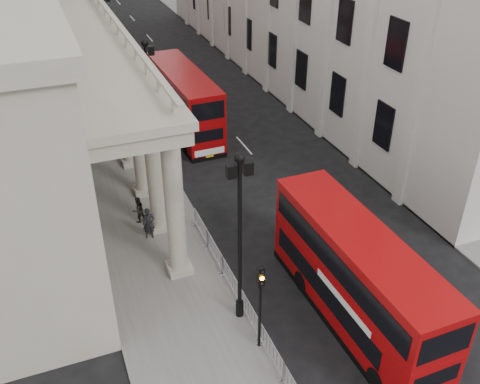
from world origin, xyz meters
The scene contains 14 objects.
ground centered at (0.00, 0.00, 0.00)m, with size 260.00×260.00×0.00m, color black.
sidewalk_west centered at (-3.00, 30.00, 0.06)m, with size 6.00×140.00×0.12m, color slate.
sidewalk_east centered at (13.50, 30.00, 0.06)m, with size 3.00×140.00×0.12m, color slate.
kerb centered at (-0.05, 30.00, 0.07)m, with size 0.20×140.00×0.14m, color slate.
lamp_post_south centered at (-0.60, 4.00, 4.91)m, with size 1.05×0.44×8.32m.
lamp_post_mid centered at (-0.60, 20.00, 4.91)m, with size 1.05×0.44×8.32m.
lamp_post_north centered at (-0.60, 36.00, 4.91)m, with size 1.05×0.44×8.32m.
traffic_light centered at (-0.50, 1.98, 3.11)m, with size 0.28×0.33×4.30m.
crowd_barriers centered at (-0.35, 2.23, 0.67)m, with size 0.50×18.75×1.10m.
bus_near centered at (4.09, 2.14, 2.43)m, with size 2.77×10.81×4.65m.
bus_far centered at (2.78, 24.11, 2.45)m, with size 2.91×10.93×4.69m.
pedestrian_a centered at (-3.03, 11.31, 1.03)m, with size 0.66×0.44×1.82m, color black.
pedestrian_b centered at (-3.26, 13.04, 0.90)m, with size 0.76×0.59×1.57m, color black.
pedestrian_c centered at (-1.75, 19.73, 0.93)m, with size 0.80×0.52×1.63m, color black.
Camera 1 is at (-7.06, -12.53, 17.71)m, focal length 40.00 mm.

